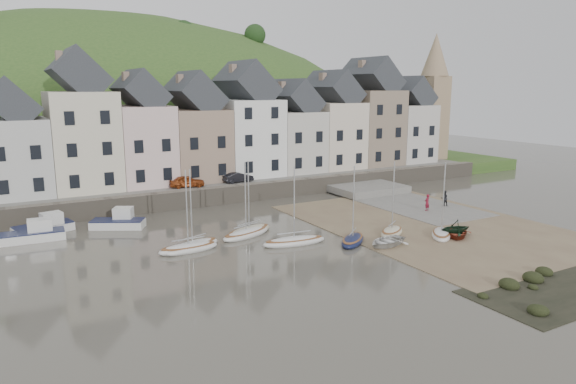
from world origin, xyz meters
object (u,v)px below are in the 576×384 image
rowboat_red (457,233)px  person_red (427,202)px  rowboat_white (386,241)px  car_left (187,181)px  car_right (238,177)px  person_dark (444,198)px  rowboat_green (455,228)px  sailboat_0 (192,246)px

rowboat_red → person_red: (4.24, 7.75, 0.54)m
rowboat_white → rowboat_red: rowboat_white is taller
car_left → car_right: size_ratio=1.08×
person_red → car_right: size_ratio=0.48×
rowboat_white → rowboat_red: (6.56, -0.93, -0.02)m
person_dark → car_left: bearing=-21.2°
person_dark → rowboat_green: bearing=62.0°
sailboat_0 → rowboat_red: size_ratio=1.95×
person_dark → person_red: bearing=25.9°
rowboat_white → person_red: (10.80, 6.83, 0.52)m
car_right → person_red: bearing=-144.3°
sailboat_0 → rowboat_red: (19.69, -7.53, 0.13)m
person_red → car_right: (-12.99, 15.74, 1.22)m
rowboat_red → car_left: 27.74m
person_dark → rowboat_white: bearing=41.9°
rowboat_green → car_right: 24.90m
rowboat_white → car_right: bearing=173.6°
person_dark → car_right: size_ratio=0.47×
person_dark → car_left: (-21.86, 15.09, 1.32)m
sailboat_0 → car_right: 19.45m
rowboat_white → sailboat_0: bearing=-128.7°
rowboat_green → car_left: size_ratio=0.72×
rowboat_green → person_dark: person_dark is taller
rowboat_red → person_dark: 11.10m
person_red → sailboat_0: bearing=-12.9°
rowboat_white → rowboat_red: 6.62m
person_dark → car_right: (-15.97, 15.09, 1.25)m
person_red → car_left: car_left is taller
rowboat_green → person_red: bearing=162.4°
sailboat_0 → person_red: 23.94m
person_dark → car_left: car_left is taller
person_red → car_left: (-18.87, 15.74, 1.29)m
car_left → rowboat_white: bearing=-150.1°
person_red → person_dark: 3.06m
rowboat_red → sailboat_0: bearing=-153.7°
rowboat_white → person_red: 12.79m
rowboat_white → car_left: (-8.07, 22.57, 1.80)m
rowboat_red → car_right: car_right is taller
rowboat_green → person_red: 8.64m
rowboat_red → car_left: car_left is taller
rowboat_white → rowboat_green: size_ratio=1.32×
rowboat_red → car_right: 25.13m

